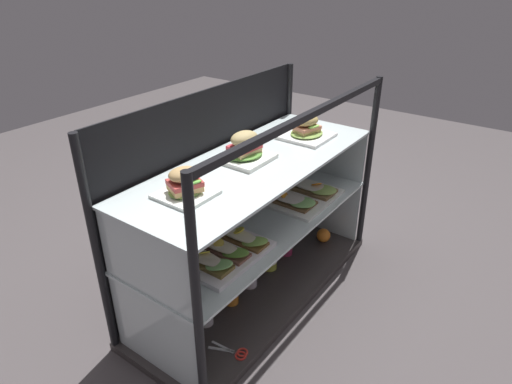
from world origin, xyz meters
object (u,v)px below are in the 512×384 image
object	(u,v)px
open_sandwich_tray_mid_left	(300,194)
plated_roll_sandwich_far_left	(185,185)
plated_roll_sandwich_mid_left	(245,150)
juice_bottle_back_left	(205,304)
juice_bottle_front_middle	(178,328)
kitchen_scissors	(237,353)
juice_bottle_front_fourth	(270,251)
juice_bottle_front_right_end	(250,266)
juice_bottle_front_second	(231,284)
orange_fruit_beside_bottles	(323,235)
open_sandwich_tray_mid_right	(219,249)
juice_bottle_near_post	(286,240)
plated_roll_sandwich_far_right	(307,130)

from	to	relation	value
open_sandwich_tray_mid_left	plated_roll_sandwich_far_left	bearing A→B (deg)	173.72
plated_roll_sandwich_mid_left	juice_bottle_back_left	world-z (taller)	plated_roll_sandwich_mid_left
plated_roll_sandwich_far_left	juice_bottle_back_left	world-z (taller)	plated_roll_sandwich_far_left
juice_bottle_front_middle	kitchen_scissors	distance (m)	0.24
plated_roll_sandwich_mid_left	open_sandwich_tray_mid_left	size ratio (longest dim) A/B	0.57
juice_bottle_front_fourth	juice_bottle_front_right_end	bearing A→B (deg)	-179.46
plated_roll_sandwich_far_left	juice_bottle_front_fourth	distance (m)	0.74
juice_bottle_back_left	juice_bottle_front_second	distance (m)	0.16
juice_bottle_back_left	orange_fruit_beside_bottles	xyz separation A→B (m)	(0.80, -0.10, -0.07)
open_sandwich_tray_mid_left	orange_fruit_beside_bottles	bearing A→B (deg)	-10.78
plated_roll_sandwich_far_left	open_sandwich_tray_mid_right	distance (m)	0.31
open_sandwich_tray_mid_left	open_sandwich_tray_mid_right	bearing A→B (deg)	178.56
open_sandwich_tray_mid_right	juice_bottle_near_post	size ratio (longest dim) A/B	1.69
plated_roll_sandwich_far_left	open_sandwich_tray_mid_right	world-z (taller)	plated_roll_sandwich_far_left
open_sandwich_tray_mid_right	juice_bottle_front_second	xyz separation A→B (m)	(0.11, 0.04, -0.25)
orange_fruit_beside_bottles	juice_bottle_front_second	bearing A→B (deg)	171.59
juice_bottle_front_second	juice_bottle_front_right_end	distance (m)	0.14
plated_roll_sandwich_mid_left	kitchen_scissors	xyz separation A→B (m)	(-0.36, -0.23, -0.64)
juice_bottle_front_middle	juice_bottle_back_left	bearing A→B (deg)	-2.66
plated_roll_sandwich_far_left	open_sandwich_tray_mid_left	size ratio (longest dim) A/B	0.51
orange_fruit_beside_bottles	plated_roll_sandwich_far_right	bearing A→B (deg)	155.56
plated_roll_sandwich_far_right	juice_bottle_front_middle	distance (m)	0.98
plated_roll_sandwich_mid_left	juice_bottle_near_post	size ratio (longest dim) A/B	0.96
kitchen_scissors	plated_roll_sandwich_far_right	bearing A→B (deg)	12.34
plated_roll_sandwich_far_right	orange_fruit_beside_bottles	bearing A→B (deg)	-24.44
plated_roll_sandwich_mid_left	kitchen_scissors	size ratio (longest dim) A/B	1.23
juice_bottle_front_fourth	kitchen_scissors	bearing A→B (deg)	-158.48
juice_bottle_front_right_end	juice_bottle_front_second	bearing A→B (deg)	-178.99
open_sandwich_tray_mid_right	juice_bottle_back_left	distance (m)	0.26
open_sandwich_tray_mid_right	kitchen_scissors	distance (m)	0.39
juice_bottle_near_post	plated_roll_sandwich_far_left	bearing A→B (deg)	179.06
juice_bottle_near_post	orange_fruit_beside_bottles	distance (m)	0.23
juice_bottle_front_second	plated_roll_sandwich_far_right	bearing A→B (deg)	-3.99
plated_roll_sandwich_mid_left	open_sandwich_tray_mid_right	xyz separation A→B (m)	(-0.27, -0.08, -0.29)
plated_roll_sandwich_mid_left	kitchen_scissors	bearing A→B (deg)	-147.42
juice_bottle_front_middle	juice_bottle_front_right_end	distance (m)	0.44
plated_roll_sandwich_far_left	juice_bottle_near_post	size ratio (longest dim) A/B	0.87
open_sandwich_tray_mid_right	juice_bottle_front_middle	size ratio (longest dim) A/B	1.53
plated_roll_sandwich_mid_left	open_sandwich_tray_mid_right	distance (m)	0.40
plated_roll_sandwich_far_right	open_sandwich_tray_mid_left	distance (m)	0.29
plated_roll_sandwich_mid_left	juice_bottle_front_second	world-z (taller)	plated_roll_sandwich_mid_left
plated_roll_sandwich_far_right	juice_bottle_back_left	xyz separation A→B (m)	(-0.67, 0.04, -0.53)
juice_bottle_front_second	juice_bottle_front_right_end	bearing A→B (deg)	1.01
plated_roll_sandwich_far_right	open_sandwich_tray_mid_right	size ratio (longest dim) A/B	0.60
kitchen_scissors	juice_bottle_front_right_end	bearing A→B (deg)	29.70
juice_bottle_near_post	juice_bottle_front_second	bearing A→B (deg)	-179.54
open_sandwich_tray_mid_right	juice_bottle_front_second	bearing A→B (deg)	21.30
open_sandwich_tray_mid_right	open_sandwich_tray_mid_left	world-z (taller)	open_sandwich_tray_mid_right
juice_bottle_front_right_end	orange_fruit_beside_bottles	xyz separation A→B (m)	(0.51, -0.10, -0.07)
open_sandwich_tray_mid_right	juice_bottle_near_post	bearing A→B (deg)	4.87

